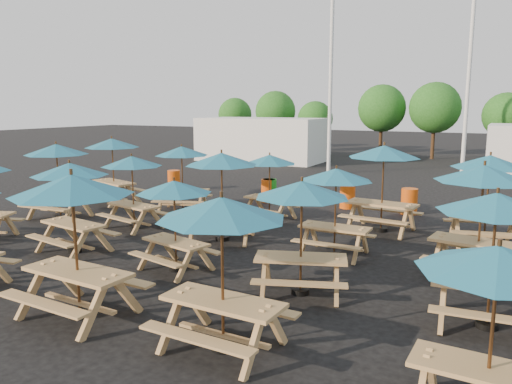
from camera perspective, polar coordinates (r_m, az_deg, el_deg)
The scene contains 32 objects.
ground at distance 13.71m, azimuth -2.86°, elevation -5.50°, with size 120.00×120.00×0.00m, color black.
picnic_unit_2 at distance 17.18m, azimuth -21.83°, elevation 3.99°, with size 2.10×2.10×2.44m.
picnic_unit_3 at distance 19.29m, azimuth -16.12°, elevation 4.90°, with size 2.47×2.47×2.44m.
picnic_unit_5 at distance 13.00m, azimuth -20.49°, elevation 1.77°, with size 2.12×2.12×2.27m.
picnic_unit_6 at distance 15.08m, azimuth -14.00°, elevation 2.87°, with size 2.11×2.11×2.19m.
picnic_unit_7 at distance 17.29m, azimuth -8.49°, elevation 4.15°, with size 2.35×2.35×2.27m.
picnic_unit_8 at distance 8.90m, azimuth -20.24°, elevation -0.32°, with size 2.16×2.16×2.53m.
picnic_unit_9 at distance 10.98m, azimuth -9.33°, elevation -0.15°, with size 1.99×1.99×2.05m.
picnic_unit_10 at distance 13.33m, azimuth -3.96°, elevation 3.07°, with size 2.45×2.45×2.41m.
picnic_unit_11 at distance 15.86m, azimuth 1.56°, elevation 3.24°, with size 2.03×2.03×2.11m.
picnic_unit_12 at distance 7.22m, azimuth -3.93°, elevation -3.10°, with size 2.00×2.00×2.37m.
picnic_unit_13 at distance 9.47m, azimuth 5.25°, elevation -0.59°, with size 2.32×2.32×2.25m.
picnic_unit_14 at distance 12.12m, azimuth 9.15°, elevation 1.28°, with size 1.79×1.79×2.17m.
picnic_unit_15 at distance 14.70m, azimuth 14.40°, elevation 3.83°, with size 2.26×2.26×2.54m.
picnic_unit_16 at distance 6.08m, azimuth 25.86°, elevation -8.25°, with size 1.84×1.84×2.17m.
picnic_unit_17 at distance 8.82m, azimuth 25.76°, elevation -2.09°, with size 1.99×1.99×2.30m.
picnic_unit_18 at distance 11.27m, azimuth 24.56°, elevation 1.11°, with size 2.27×2.27×2.45m.
picnic_unit_19 at distance 14.20m, azimuth 25.14°, elevation 2.51°, with size 2.37×2.37×2.40m.
waste_bin_0 at distance 21.78m, azimuth -9.35°, elevation 1.32°, with size 0.54×0.54×0.87m, color #DA4E0C.
waste_bin_1 at distance 18.92m, azimuth 1.41°, elevation 0.16°, with size 0.54×0.54×0.87m, color #DA4E0C.
waste_bin_2 at distance 18.93m, azimuth 1.54°, elevation 0.17°, with size 0.54×0.54×0.87m, color #1A941B.
waste_bin_3 at distance 18.08m, azimuth 10.41°, elevation -0.46°, with size 0.54×0.54×0.87m, color #DA4E0C.
waste_bin_4 at distance 17.60m, azimuth 17.11°, elevation -1.02°, with size 0.54×0.54×0.87m, color #DA4E0C.
mast_0 at distance 26.97m, azimuth 8.59°, elevation 14.83°, with size 0.20×0.20×12.00m, color silver.
mast_1 at distance 27.63m, azimuth 23.28°, elevation 14.03°, with size 0.20×0.20×12.00m, color silver.
event_tent_0 at distance 32.95m, azimuth 0.64°, elevation 6.02°, with size 8.00×4.00×2.80m, color silver.
tree_0 at distance 42.13m, azimuth -2.41°, elevation 8.81°, with size 2.80×2.80×4.24m.
tree_1 at distance 38.95m, azimuth 2.23°, elevation 9.19°, with size 3.11×3.11×4.72m.
tree_2 at distance 37.45m, azimuth 6.77°, elevation 8.30°, with size 2.59×2.59×3.93m.
tree_3 at distance 37.12m, azimuth 14.19°, elevation 9.26°, with size 3.36×3.36×5.09m.
tree_4 at distance 36.02m, azimuth 19.77°, elevation 9.05°, with size 3.41×3.41×5.17m.
tree_5 at distance 36.13m, azimuth 26.67°, elevation 7.82°, with size 2.94×2.94×4.45m.
Camera 1 is at (6.60, -11.45, 3.64)m, focal length 35.00 mm.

